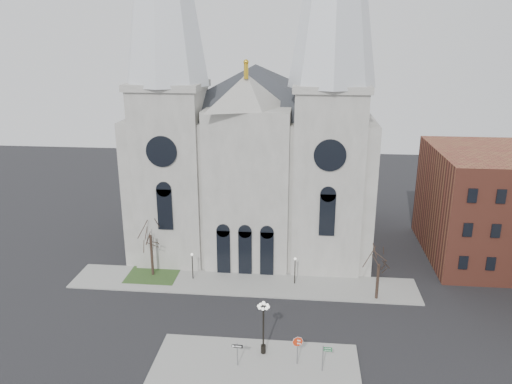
# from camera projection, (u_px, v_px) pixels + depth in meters

# --- Properties ---
(ground) EXTENTS (160.00, 160.00, 0.00)m
(ground) POSITION_uv_depth(u_px,v_px,m) (228.00, 339.00, 47.53)
(ground) COLOR black
(ground) RESTS_ON ground
(sidewalk_near) EXTENTS (18.00, 10.00, 0.14)m
(sidewalk_near) POSITION_uv_depth(u_px,v_px,m) (254.00, 374.00, 42.48)
(sidewalk_near) COLOR gray
(sidewalk_near) RESTS_ON ground
(sidewalk_far) EXTENTS (40.00, 6.00, 0.14)m
(sidewalk_far) POSITION_uv_depth(u_px,v_px,m) (243.00, 283.00, 57.94)
(sidewalk_far) COLOR gray
(sidewalk_far) RESTS_ON ground
(grass_patch) EXTENTS (6.00, 5.00, 0.18)m
(grass_patch) POSITION_uv_depth(u_px,v_px,m) (153.00, 275.00, 59.93)
(grass_patch) COLOR #25401B
(grass_patch) RESTS_ON ground
(cathedral) EXTENTS (33.00, 26.66, 54.00)m
(cathedral) POSITION_uv_depth(u_px,v_px,m) (253.00, 110.00, 63.64)
(cathedral) COLOR gray
(cathedral) RESTS_ON ground
(bg_building_brick) EXTENTS (14.00, 18.00, 14.00)m
(bg_building_brick) POSITION_uv_depth(u_px,v_px,m) (487.00, 205.00, 63.45)
(bg_building_brick) COLOR brown
(bg_building_brick) RESTS_ON ground
(tree_left) EXTENTS (3.20, 3.20, 7.50)m
(tree_left) POSITION_uv_depth(u_px,v_px,m) (150.00, 233.00, 58.27)
(tree_left) COLOR black
(tree_left) RESTS_ON ground
(tree_right) EXTENTS (3.20, 3.20, 6.00)m
(tree_right) POSITION_uv_depth(u_px,v_px,m) (379.00, 262.00, 53.30)
(tree_right) COLOR black
(tree_right) RESTS_ON ground
(ped_lamp_left) EXTENTS (0.32, 0.32, 3.26)m
(ped_lamp_left) POSITION_uv_depth(u_px,v_px,m) (192.00, 262.00, 58.30)
(ped_lamp_left) COLOR black
(ped_lamp_left) RESTS_ON sidewalk_far
(ped_lamp_right) EXTENTS (0.32, 0.32, 3.26)m
(ped_lamp_right) POSITION_uv_depth(u_px,v_px,m) (295.00, 266.00, 57.17)
(ped_lamp_right) COLOR black
(ped_lamp_right) RESTS_ON sidewalk_far
(stop_sign) EXTENTS (0.98, 0.16, 2.73)m
(stop_sign) POSITION_uv_depth(u_px,v_px,m) (298.00, 345.00, 43.14)
(stop_sign) COLOR slate
(stop_sign) RESTS_ON sidewalk_near
(globe_lamp) EXTENTS (1.18, 1.18, 5.27)m
(globe_lamp) POSITION_uv_depth(u_px,v_px,m) (263.00, 321.00, 44.19)
(globe_lamp) COLOR black
(globe_lamp) RESTS_ON sidewalk_near
(one_way_sign) EXTENTS (0.96, 0.09, 2.19)m
(one_way_sign) POSITION_uv_depth(u_px,v_px,m) (237.00, 350.00, 43.08)
(one_way_sign) COLOR slate
(one_way_sign) RESTS_ON sidewalk_near
(street_name_sign) EXTENTS (0.79, 0.11, 2.47)m
(street_name_sign) POSITION_uv_depth(u_px,v_px,m) (324.00, 356.00, 42.35)
(street_name_sign) COLOR slate
(street_name_sign) RESTS_ON sidewalk_near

